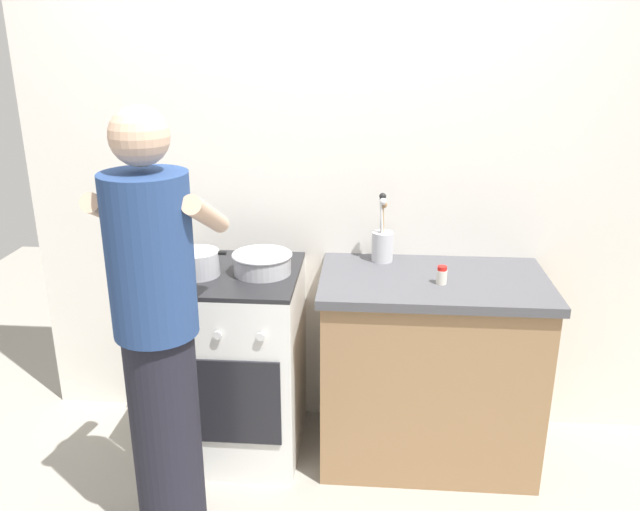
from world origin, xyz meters
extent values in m
plane|color=gray|center=(0.00, 0.00, 0.00)|extent=(6.00, 6.00, 0.00)
cube|color=silver|center=(0.20, 0.50, 1.25)|extent=(3.20, 0.10, 2.50)
cube|color=#99724C|center=(0.55, 0.15, 0.43)|extent=(0.96, 0.56, 0.86)
cube|color=#4C4C51|center=(0.55, 0.15, 0.88)|extent=(1.00, 0.60, 0.04)
cube|color=white|center=(-0.35, 0.15, 0.44)|extent=(0.60, 0.60, 0.88)
cube|color=#232326|center=(-0.35, 0.15, 0.89)|extent=(0.60, 0.60, 0.02)
cube|color=black|center=(-0.35, -0.16, 0.42)|extent=(0.51, 0.01, 0.40)
cylinder|color=silver|center=(-0.53, -0.16, 0.74)|extent=(0.04, 0.01, 0.04)
cylinder|color=silver|center=(-0.35, -0.16, 0.74)|extent=(0.04, 0.01, 0.04)
cylinder|color=silver|center=(-0.17, -0.16, 0.74)|extent=(0.04, 0.01, 0.04)
cylinder|color=#B2B2B7|center=(-0.49, 0.10, 0.96)|extent=(0.20, 0.20, 0.11)
cube|color=black|center=(-0.60, 0.10, 1.01)|extent=(0.04, 0.02, 0.01)
cube|color=black|center=(-0.38, 0.10, 1.01)|extent=(0.04, 0.02, 0.01)
cylinder|color=#B7B7BC|center=(-0.21, 0.15, 0.94)|extent=(0.26, 0.26, 0.09)
torus|color=#B7B7BC|center=(-0.21, 0.15, 0.99)|extent=(0.27, 0.27, 0.01)
cylinder|color=silver|center=(0.32, 0.36, 0.97)|extent=(0.10, 0.10, 0.14)
cylinder|color=silver|center=(0.32, 0.34, 1.05)|extent=(0.03, 0.02, 0.26)
sphere|color=silver|center=(0.32, 0.34, 1.19)|extent=(0.03, 0.03, 0.03)
cylinder|color=black|center=(0.32, 0.35, 1.06)|extent=(0.03, 0.04, 0.29)
sphere|color=black|center=(0.32, 0.35, 1.21)|extent=(0.03, 0.03, 0.03)
cylinder|color=#9E7547|center=(0.32, 0.35, 1.04)|extent=(0.02, 0.01, 0.24)
sphere|color=#9E7547|center=(0.32, 0.35, 1.17)|extent=(0.03, 0.03, 0.03)
cylinder|color=silver|center=(0.57, 0.08, 0.93)|extent=(0.04, 0.04, 0.06)
cylinder|color=red|center=(0.57, 0.08, 0.97)|extent=(0.04, 0.04, 0.02)
cylinder|color=black|center=(-0.49, -0.47, 0.45)|extent=(0.26, 0.26, 0.90)
cylinder|color=navy|center=(-0.49, -0.47, 1.19)|extent=(0.30, 0.30, 0.58)
sphere|color=#D3AA8C|center=(-0.49, -0.47, 1.60)|extent=(0.20, 0.20, 0.20)
cylinder|color=#D3AA8C|center=(-0.66, -0.33, 1.30)|extent=(0.07, 0.41, 0.24)
cylinder|color=#D3AA8C|center=(-0.32, -0.33, 1.30)|extent=(0.07, 0.41, 0.24)
camera|label=1|loc=(0.26, -2.50, 1.92)|focal=36.02mm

